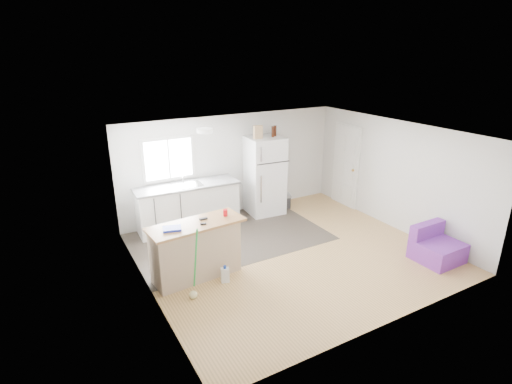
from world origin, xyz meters
TOP-DOWN VIEW (x-y plane):
  - room at (0.00, 0.00)m, footprint 5.51×5.01m
  - vinyl_zone at (-0.73, 1.25)m, footprint 4.05×2.50m
  - window at (-1.55, 2.49)m, footprint 1.18×0.06m
  - interior_door at (2.72, 1.55)m, footprint 0.11×0.92m
  - ceiling_fixture at (-1.20, 1.20)m, footprint 0.30×0.30m
  - kitchen_cabinets at (-1.29, 2.15)m, footprint 2.32×0.81m
  - peninsula at (-1.90, 0.11)m, footprint 1.70×0.77m
  - refrigerator at (0.66, 2.09)m, footprint 0.89×0.85m
  - cooler at (1.17, 2.14)m, footprint 0.53×0.44m
  - purple_seat at (2.30, -1.56)m, footprint 0.82×0.77m
  - cleaner_jug at (-1.55, -0.31)m, footprint 0.16×0.14m
  - mop at (-2.17, -0.45)m, footprint 0.20×0.34m
  - red_cup at (-1.30, 0.15)m, footprint 0.10×0.10m
  - blue_tray at (-2.31, 0.07)m, footprint 0.35×0.29m
  - tool_a at (-1.70, 0.20)m, footprint 0.14×0.05m
  - tool_b at (-1.78, 0.00)m, footprint 0.11×0.06m
  - cardboard_box at (0.44, 2.04)m, footprint 0.21×0.12m
  - bottle_left at (0.84, 2.04)m, footprint 0.08×0.08m
  - bottle_right at (0.93, 2.08)m, footprint 0.08×0.08m

SIDE VIEW (x-z plane):
  - vinyl_zone at x=-0.73m, z-range 0.00..0.00m
  - cleaner_jug at x=-1.55m, z-range -0.02..0.29m
  - cooler at x=1.17m, z-range 0.00..0.35m
  - mop at x=-2.17m, z-range -0.38..0.85m
  - purple_seat at x=2.30m, z-range -0.09..0.58m
  - peninsula at x=-1.90m, z-range 0.01..1.03m
  - kitchen_cabinets at x=-1.29m, z-range -0.14..1.18m
  - refrigerator at x=0.66m, z-range 0.00..1.88m
  - interior_door at x=2.72m, z-range -0.03..2.07m
  - tool_b at x=-1.78m, z-range 1.02..1.04m
  - tool_a at x=-1.70m, z-range 1.02..1.05m
  - blue_tray at x=-2.31m, z-range 1.02..1.05m
  - red_cup at x=-1.30m, z-range 1.02..1.14m
  - room at x=0.00m, z-range -0.01..2.41m
  - window at x=-1.55m, z-range 1.06..2.04m
  - bottle_left at x=0.84m, z-range 1.88..2.13m
  - bottle_right at x=0.93m, z-range 1.88..2.13m
  - cardboard_box at x=0.44m, z-range 1.88..2.18m
  - ceiling_fixture at x=-1.20m, z-range 2.32..2.40m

